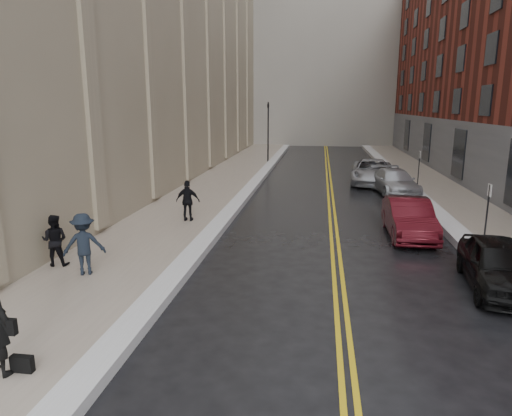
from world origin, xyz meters
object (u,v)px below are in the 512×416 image
(car_black, at_px, (499,265))
(car_silver_far, at_px, (372,172))
(car_maroon, at_px, (409,218))
(pedestrian_c, at_px, (188,201))
(pedestrian_b, at_px, (84,244))
(pedestrian_a, at_px, (55,240))
(car_silver_near, at_px, (395,182))

(car_black, xyz_separation_m, car_silver_far, (-1.60, 17.21, 0.07))
(car_maroon, relative_size, pedestrian_c, 2.57)
(car_black, bearing_deg, car_maroon, 112.33)
(car_silver_far, bearing_deg, pedestrian_b, -113.60)
(car_black, bearing_deg, pedestrian_a, -172.89)
(pedestrian_a, height_order, pedestrian_b, pedestrian_b)
(pedestrian_c, bearing_deg, car_silver_far, -128.85)
(pedestrian_b, bearing_deg, car_maroon, -174.10)
(car_black, relative_size, car_maroon, 0.94)
(car_silver_near, height_order, car_silver_far, car_silver_far)
(car_silver_near, height_order, pedestrian_b, pedestrian_b)
(pedestrian_a, distance_m, pedestrian_c, 6.42)
(pedestrian_b, bearing_deg, pedestrian_a, -48.45)
(car_black, distance_m, pedestrian_a, 12.89)
(car_maroon, distance_m, car_silver_near, 8.78)
(car_silver_near, xyz_separation_m, car_silver_far, (-0.90, 3.44, 0.07))
(car_silver_far, bearing_deg, car_maroon, -84.05)
(car_silver_near, relative_size, pedestrian_a, 3.04)
(car_black, distance_m, pedestrian_b, 11.66)
(car_maroon, height_order, car_silver_far, car_silver_far)
(pedestrian_b, height_order, pedestrian_c, pedestrian_b)
(car_maroon, distance_m, pedestrian_c, 8.97)
(car_black, bearing_deg, pedestrian_c, 157.42)
(car_maroon, xyz_separation_m, car_silver_near, (0.78, 8.74, -0.02))
(car_maroon, height_order, pedestrian_a, pedestrian_a)
(car_silver_far, bearing_deg, pedestrian_a, -117.41)
(car_maroon, bearing_deg, pedestrian_b, -149.82)
(pedestrian_a, distance_m, pedestrian_b, 1.39)
(car_silver_far, distance_m, pedestrian_a, 20.82)
(car_silver_near, bearing_deg, car_black, -94.77)
(car_maroon, bearing_deg, car_silver_near, 84.96)
(pedestrian_c, bearing_deg, pedestrian_b, 78.09)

